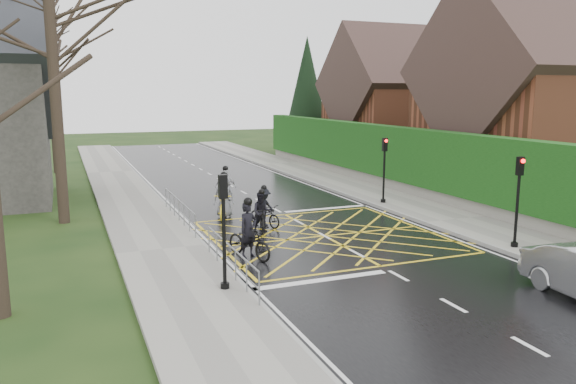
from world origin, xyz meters
TOP-DOWN VIEW (x-y plane):
  - ground at (0.00, 0.00)m, footprint 120.00×120.00m
  - road at (0.00, 0.00)m, footprint 9.00×80.00m
  - sidewalk_right at (6.00, 0.00)m, footprint 3.00×80.00m
  - sidewalk_left at (-6.00, 0.00)m, footprint 3.00×80.00m
  - stone_wall at (7.75, 6.00)m, footprint 0.50×38.00m
  - hedge at (7.75, 6.00)m, footprint 0.90×38.00m
  - house_near at (14.75, 4.00)m, footprint 11.80×9.80m
  - house_far at (14.75, 18.00)m, footprint 9.80×8.80m
  - conifer at (10.75, 26.00)m, footprint 4.60×4.60m
  - tree_near at (-9.00, 6.00)m, footprint 9.24×9.24m
  - tree_mid at (-10.00, 14.00)m, footprint 10.08×10.08m
  - tree_far at (-9.30, 22.00)m, footprint 8.40×8.40m
  - railing_south at (-4.65, -3.50)m, footprint 0.05×5.04m
  - railing_north at (-4.65, 4.00)m, footprint 0.05×6.04m
  - traffic_light_ne at (5.10, 4.20)m, footprint 0.24×0.31m
  - traffic_light_se at (5.10, -4.20)m, footprint 0.24×0.31m
  - traffic_light_sw at (-5.10, -4.50)m, footprint 0.24×0.31m
  - cyclist_rear at (-3.47, -1.59)m, footprint 1.42×2.16m
  - cyclist_back at (-1.95, 1.45)m, footprint 0.96×1.74m
  - cyclist_mid at (-1.54, 2.35)m, footprint 1.20×1.81m
  - cyclist_front at (-1.80, 7.06)m, footprint 1.20×1.95m
  - cyclist_lead at (-2.61, 4.43)m, footprint 1.51×2.16m

SIDE VIEW (x-z plane):
  - ground at x=0.00m, z-range 0.00..0.00m
  - road at x=0.00m, z-range 0.00..0.01m
  - sidewalk_right at x=6.00m, z-range 0.00..0.15m
  - sidewalk_left at x=-6.00m, z-range 0.00..0.15m
  - stone_wall at x=7.75m, z-range 0.00..0.70m
  - cyclist_mid at x=-1.54m, z-range -0.23..1.44m
  - cyclist_back at x=-1.95m, z-range -0.21..1.48m
  - cyclist_rear at x=-3.47m, z-range -0.35..1.64m
  - cyclist_lead at x=-2.61m, z-range -0.31..1.69m
  - cyclist_front at x=-1.80m, z-range -0.25..1.64m
  - railing_south at x=-4.65m, z-range 0.27..1.29m
  - railing_north at x=-4.65m, z-range 0.27..1.30m
  - traffic_light_ne at x=5.10m, z-range 0.06..3.27m
  - traffic_light_se at x=5.10m, z-range 0.06..3.27m
  - traffic_light_sw at x=-5.10m, z-range 0.06..3.27m
  - hedge at x=7.75m, z-range 0.70..3.50m
  - house_far at x=14.75m, z-range -0.79..9.51m
  - house_near at x=14.75m, z-range -0.92..10.38m
  - conifer at x=10.75m, z-range -0.01..9.99m
  - tree_far at x=-9.30m, z-range 1.99..12.39m
  - tree_near at x=-9.00m, z-range 2.19..13.63m
  - tree_mid at x=-10.00m, z-range 2.39..14.87m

